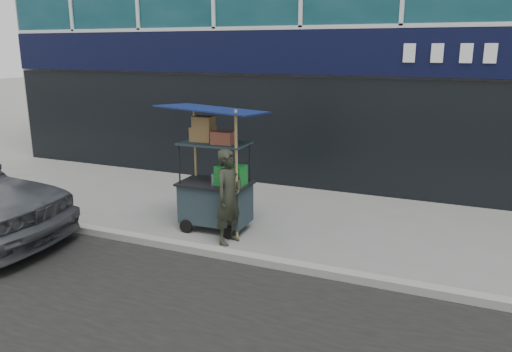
% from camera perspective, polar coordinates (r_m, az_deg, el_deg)
% --- Properties ---
extents(ground, '(80.00, 80.00, 0.00)m').
position_cam_1_polar(ground, '(7.72, -4.70, -8.44)').
color(ground, slate).
rests_on(ground, ground).
extents(curb, '(80.00, 0.18, 0.12)m').
position_cam_1_polar(curb, '(7.53, -5.43, -8.56)').
color(curb, gray).
rests_on(curb, ground).
extents(vendor_cart, '(1.61, 1.16, 2.13)m').
position_cam_1_polar(vendor_cart, '(8.33, -4.59, -1.25)').
color(vendor_cart, '#1B292E').
rests_on(vendor_cart, ground).
extents(vendor_man, '(0.46, 0.61, 1.51)m').
position_cam_1_polar(vendor_man, '(7.75, -3.13, -2.39)').
color(vendor_man, black).
rests_on(vendor_man, ground).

